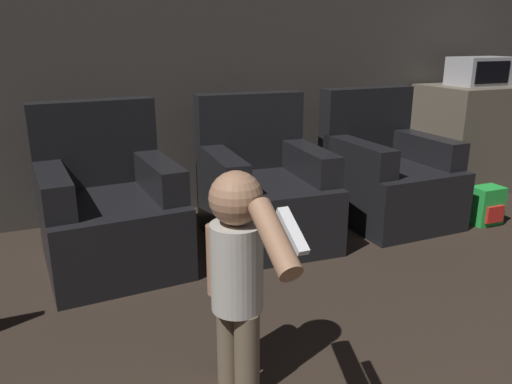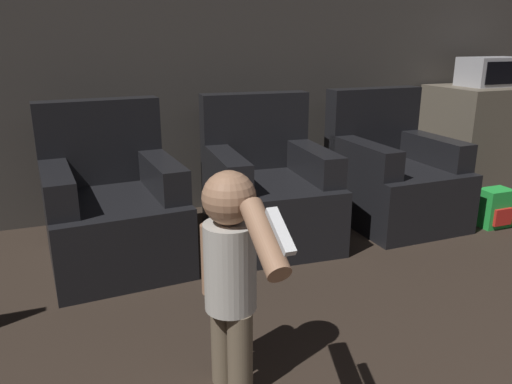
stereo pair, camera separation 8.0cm
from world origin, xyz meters
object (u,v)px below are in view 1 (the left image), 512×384
Objects in this scene: person_toddler at (238,268)px; armchair_middle at (264,191)px; armchair_right at (386,176)px; toy_backpack at (487,206)px; microwave at (481,71)px; armchair_left at (109,211)px.

armchair_middle is at bearing -46.20° from person_toddler.
armchair_right is 0.77m from toy_backpack.
toy_backpack is at bearing -10.51° from armchair_middle.
toy_backpack is at bearing -127.87° from microwave.
toy_backpack is (1.64, -0.41, -0.19)m from armchair_middle.
person_toddler is at bearing -141.82° from armchair_right.
armchair_middle reaches higher than toy_backpack.
person_toddler is 3.15× the size of toy_backpack.
armchair_middle and armchair_right have the same top height.
armchair_right is at bearing 3.51° from armchair_middle.
armchair_middle is 2.42m from microwave.
armchair_right is (2.05, 0.00, 0.00)m from armchair_left.
armchair_right reaches higher than person_toddler.
person_toddler is (-1.74, -1.42, 0.20)m from armchair_right.
armchair_left is 1.46m from person_toddler.
armchair_right is 1.80× the size of microwave.
armchair_left and armchair_right have the same top height.
microwave is (2.27, 0.40, 0.72)m from armchair_middle.
toy_backpack is 0.53× the size of microwave.
armchair_left and armchair_middle have the same top height.
armchair_left is 1.00× the size of armchair_right.
toy_backpack is 1.38m from microwave.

